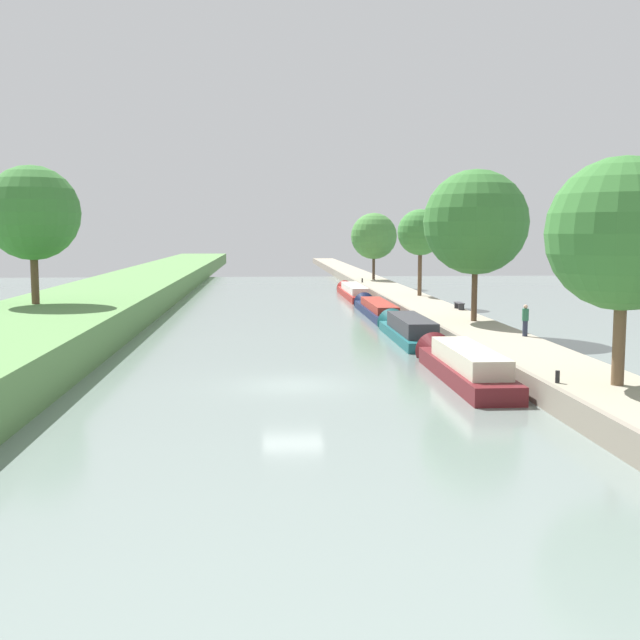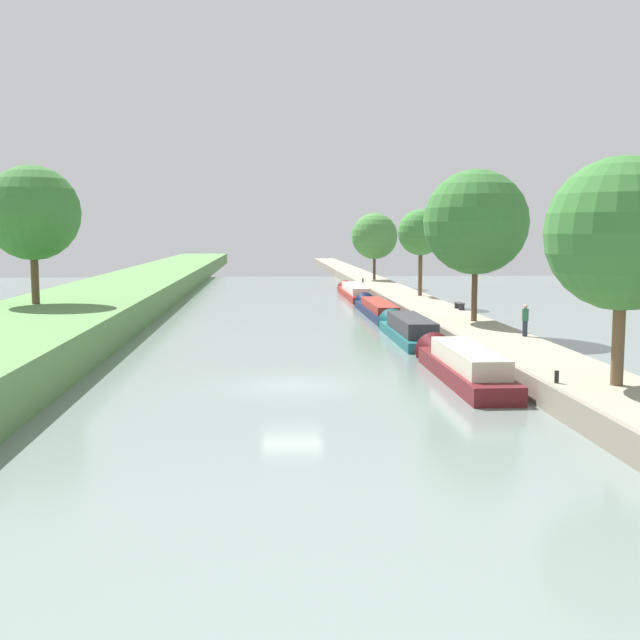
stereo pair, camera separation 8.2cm
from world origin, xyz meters
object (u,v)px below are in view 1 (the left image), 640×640
Objects in this scene: narrowboat_maroon at (462,364)px; park_bench at (459,304)px; narrowboat_teal at (407,329)px; person_walking at (525,320)px; narrowboat_navy at (376,309)px; narrowboat_red at (353,292)px; mooring_bollard_near at (557,377)px; mooring_bollard_far at (362,280)px.

park_bench is (5.11, 20.86, 0.68)m from narrowboat_maroon.
narrowboat_teal is 7.09× the size of person_walking.
park_bench is (5.10, -5.59, 0.82)m from narrowboat_navy.
park_bench is (5.03, -22.27, 0.77)m from narrowboat_red.
narrowboat_red is 22.84m from park_bench.
narrowboat_navy is at bearing 132.40° from park_bench.
mooring_bollard_near is at bearing -96.72° from park_bench.
narrowboat_teal is at bearing -90.24° from narrowboat_red.
narrowboat_red is 34.99× the size of mooring_bollard_far.
mooring_bollard_near is 27.12m from park_bench.
park_bench is (3.17, -29.64, 0.12)m from mooring_bollard_far.
narrowboat_maroon reaches higher than narrowboat_red.
park_bench is at bearing -83.89° from mooring_bollard_far.
narrowboat_red is at bearing -104.13° from mooring_bollard_far.
narrowboat_red is 34.99× the size of mooring_bollard_near.
narrowboat_teal reaches higher than narrowboat_navy.
narrowboat_teal is 8.27m from person_walking.
narrowboat_navy is 8.98× the size of person_walking.
park_bench reaches higher than narrowboat_red.
mooring_bollard_far is at bearing 86.98° from narrowboat_teal.
person_walking is 44.18m from mooring_bollard_far.
mooring_bollard_far is (1.98, 37.61, 0.61)m from narrowboat_teal.
narrowboat_maroon is 8.21m from person_walking.
mooring_bollard_far is at bearing 87.80° from narrowboat_maroon.
mooring_bollard_near is (1.94, -6.08, 0.56)m from narrowboat_maroon.
narrowboat_red is 7.63m from mooring_bollard_far.
mooring_bollard_near is at bearing -84.03° from narrowboat_teal.
person_walking is at bearing -52.20° from narrowboat_teal.
narrowboat_navy is at bearing 89.77° from narrowboat_teal.
narrowboat_teal is at bearing 127.80° from person_walking.
narrowboat_teal reaches higher than mooring_bollard_far.
narrowboat_maroon is 43.12m from narrowboat_red.
person_walking is at bearing 52.30° from narrowboat_maroon.
narrowboat_red is at bearing 89.76° from narrowboat_teal.
mooring_bollard_far is at bearing 85.41° from narrowboat_navy.
narrowboat_maroon is 25.54× the size of mooring_bollard_near.
park_bench is at bearing 89.42° from person_walking.
narrowboat_navy is 24.14m from mooring_bollard_far.
narrowboat_navy is 33.13× the size of mooring_bollard_near.
narrowboat_maroon is at bearing -90.03° from narrowboat_navy.
narrowboat_red is (0.09, 43.12, -0.09)m from narrowboat_maroon.
park_bench is at bearing 57.13° from narrowboat_teal.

